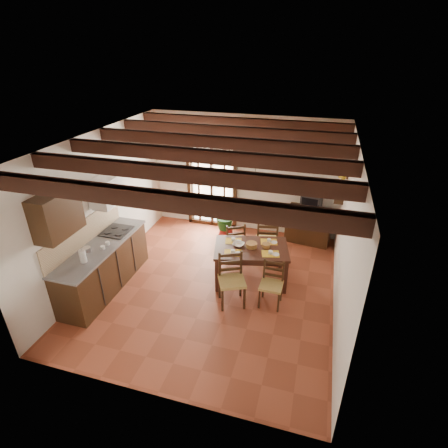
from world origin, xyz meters
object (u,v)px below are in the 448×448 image
(chair_far_left, at_px, (234,248))
(crt_tv, at_px, (312,201))
(chair_near_left, at_px, (232,289))
(chair_far_right, at_px, (266,248))
(dining_table, at_px, (251,252))
(chair_near_right, at_px, (271,292))
(sideboard, at_px, (308,225))
(potted_plant, at_px, (226,214))
(pendant_lamp, at_px, (255,179))
(kitchen_counter, at_px, (104,266))

(chair_far_left, bearing_deg, crt_tv, -167.66)
(chair_near_left, relative_size, chair_far_right, 1.00)
(dining_table, xyz_separation_m, chair_far_left, (-0.49, 0.61, -0.36))
(chair_near_right, distance_m, crt_tv, 2.62)
(chair_far_right, height_order, sideboard, chair_far_right)
(chair_near_right, height_order, potted_plant, potted_plant)
(chair_far_right, relative_size, crt_tv, 1.98)
(chair_far_right, relative_size, sideboard, 0.98)
(chair_near_right, relative_size, sideboard, 0.85)
(chair_near_left, xyz_separation_m, chair_far_right, (0.35, 1.53, 0.00))
(chair_far_right, height_order, pendant_lamp, pendant_lamp)
(kitchen_counter, height_order, pendant_lamp, pendant_lamp)
(chair_near_right, distance_m, chair_far_right, 1.41)
(chair_far_left, bearing_deg, sideboard, -167.52)
(kitchen_counter, bearing_deg, crt_tv, 38.29)
(kitchen_counter, xyz_separation_m, chair_far_left, (2.11, 1.57, -0.18))
(kitchen_counter, xyz_separation_m, crt_tv, (3.57, 2.82, 0.56))
(dining_table, bearing_deg, chair_near_right, -63.77)
(dining_table, height_order, chair_far_left, chair_far_left)
(sideboard, bearing_deg, potted_plant, -164.36)
(kitchen_counter, relative_size, dining_table, 1.46)
(sideboard, distance_m, crt_tv, 0.61)
(potted_plant, height_order, pendant_lamp, pendant_lamp)
(potted_plant, bearing_deg, pendant_lamp, -57.65)
(dining_table, relative_size, pendant_lamp, 1.83)
(kitchen_counter, relative_size, crt_tv, 4.56)
(chair_far_right, distance_m, sideboard, 1.36)
(crt_tv, xyz_separation_m, pendant_lamp, (-0.97, -1.75, 1.04))
(chair_far_left, relative_size, crt_tv, 1.88)
(chair_far_right, bearing_deg, chair_far_left, 1.81)
(chair_near_left, bearing_deg, crt_tv, 42.10)
(crt_tv, relative_size, pendant_lamp, 0.58)
(pendant_lamp, bearing_deg, sideboard, 61.19)
(chair_near_right, xyz_separation_m, crt_tv, (0.47, 2.46, 0.77))
(kitchen_counter, xyz_separation_m, potted_plant, (1.65, 2.57, 0.10))
(kitchen_counter, height_order, chair_far_right, kitchen_counter)
(pendant_lamp, bearing_deg, chair_far_left, 134.21)
(chair_near_left, distance_m, chair_far_right, 1.57)
(chair_far_right, relative_size, pendant_lamp, 1.15)
(potted_plant, bearing_deg, dining_table, -59.30)
(chair_far_left, xyz_separation_m, potted_plant, (-0.46, 0.99, 0.28))
(chair_far_left, bearing_deg, chair_far_right, 165.10)
(sideboard, bearing_deg, kitchen_counter, -133.68)
(potted_plant, relative_size, pendant_lamp, 2.15)
(chair_near_left, xyz_separation_m, sideboard, (1.14, 2.63, 0.12))
(sideboard, bearing_deg, chair_far_left, -131.46)
(crt_tv, bearing_deg, chair_far_right, -116.02)
(chair_far_right, bearing_deg, chair_near_left, 65.75)
(chair_far_left, distance_m, crt_tv, 2.06)
(chair_near_left, xyz_separation_m, crt_tv, (1.14, 2.62, 0.73))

